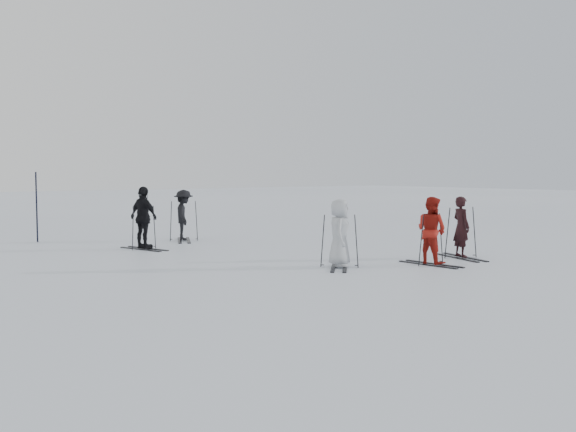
% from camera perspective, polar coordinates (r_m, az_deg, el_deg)
% --- Properties ---
extents(ground, '(120.00, 120.00, 0.00)m').
position_cam_1_polar(ground, '(16.51, 2.05, -3.66)').
color(ground, silver).
rests_on(ground, ground).
extents(skier_near_dark, '(0.50, 0.64, 1.53)m').
position_cam_1_polar(skier_near_dark, '(16.82, 15.14, -1.02)').
color(skier_near_dark, black).
rests_on(skier_near_dark, ground).
extents(skier_red, '(0.65, 0.81, 1.58)m').
position_cam_1_polar(skier_red, '(15.41, 12.63, -1.35)').
color(skier_red, maroon).
rests_on(skier_red, ground).
extents(skier_grey, '(0.87, 0.89, 1.54)m').
position_cam_1_polar(skier_grey, '(14.69, 4.60, -1.60)').
color(skier_grey, '#AEB3B8').
rests_on(skier_grey, ground).
extents(skier_uphill_left, '(0.69, 1.10, 1.75)m').
position_cam_1_polar(skier_uphill_left, '(18.48, -12.71, -0.22)').
color(skier_uphill_left, black).
rests_on(skier_uphill_left, ground).
extents(skier_uphill_far, '(0.97, 1.18, 1.59)m').
position_cam_1_polar(skier_uphill_far, '(20.53, -9.26, 0.02)').
color(skier_uphill_far, black).
rests_on(skier_uphill_far, ground).
extents(skis_near_dark, '(2.03, 1.42, 1.34)m').
position_cam_1_polar(skis_near_dark, '(16.83, 15.13, -1.36)').
color(skis_near_dark, black).
rests_on(skis_near_dark, ground).
extents(skis_red, '(1.76, 1.02, 1.24)m').
position_cam_1_polar(skis_red, '(15.43, 12.62, -1.97)').
color(skis_red, black).
rests_on(skis_red, ground).
extents(skis_grey, '(1.89, 1.83, 1.26)m').
position_cam_1_polar(skis_grey, '(14.71, 4.60, -2.15)').
color(skis_grey, black).
rests_on(skis_grey, ground).
extents(skis_uphill_left, '(1.91, 1.36, 1.26)m').
position_cam_1_polar(skis_uphill_left, '(18.50, -12.69, -0.97)').
color(skis_uphill_left, black).
rests_on(skis_uphill_left, ground).
extents(skis_uphill_far, '(2.02, 1.62, 1.30)m').
position_cam_1_polar(skis_uphill_far, '(20.54, -9.25, -0.37)').
color(skis_uphill_far, black).
rests_on(skis_uphill_far, ground).
extents(piste_marker, '(0.05, 0.05, 2.18)m').
position_cam_1_polar(piste_marker, '(21.37, -21.44, 0.75)').
color(piste_marker, black).
rests_on(piste_marker, ground).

